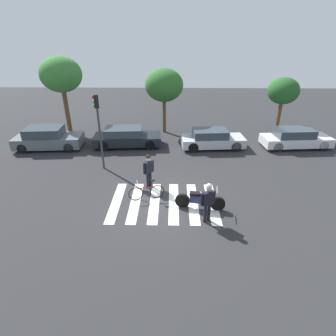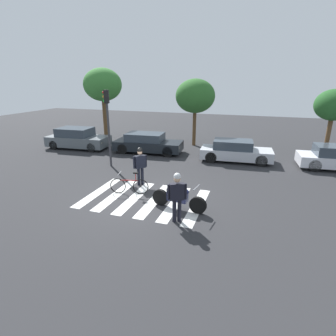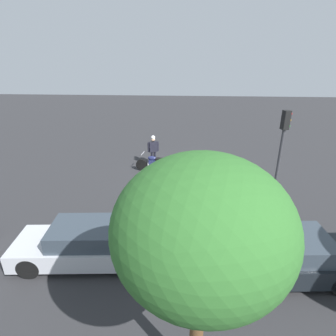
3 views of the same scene
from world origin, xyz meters
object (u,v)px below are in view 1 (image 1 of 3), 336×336
object	(u,v)px
car_black_suv	(127,137)
car_white_van	(295,138)
officer_on_foot	(208,200)
car_silver_sedan	(212,139)
traffic_light_pole	(98,121)
car_grey_coupe	(48,138)
leaning_bicycle	(147,192)
officer_by_motorcycle	(149,169)
police_motorcycle	(200,199)

from	to	relation	value
car_black_suv	car_white_van	distance (m)	11.65
officer_on_foot	car_silver_sedan	xyz separation A→B (m)	(1.23, 8.23, -0.43)
car_silver_sedan	traffic_light_pole	bearing A→B (deg)	-153.80
car_black_suv	car_white_van	world-z (taller)	car_black_suv
car_grey_coupe	car_white_van	size ratio (longest dim) A/B	0.96
leaning_bicycle	traffic_light_pole	bearing A→B (deg)	130.98
leaning_bicycle	traffic_light_pole	size ratio (longest dim) A/B	0.39
officer_on_foot	traffic_light_pole	bearing A→B (deg)	138.22
officer_by_motorcycle	car_black_suv	size ratio (longest dim) A/B	0.39
police_motorcycle	car_black_suv	xyz separation A→B (m)	(-4.45, 7.51, 0.18)
car_black_suv	car_white_van	xyz separation A→B (m)	(11.65, 0.03, -0.01)
leaning_bicycle	car_grey_coupe	bearing A→B (deg)	139.11
officer_on_foot	car_white_van	size ratio (longest dim) A/B	0.39
car_white_van	traffic_light_pole	bearing A→B (deg)	-164.11
leaning_bicycle	officer_by_motorcycle	distance (m)	1.32
police_motorcycle	car_silver_sedan	bearing A→B (deg)	78.76
traffic_light_pole	car_black_suv	bearing A→B (deg)	76.65
leaning_bicycle	police_motorcycle	bearing A→B (deg)	-16.27
traffic_light_pole	car_silver_sedan	bearing A→B (deg)	26.20
car_silver_sedan	officer_by_motorcycle	bearing A→B (deg)	-125.42
car_white_van	traffic_light_pole	world-z (taller)	traffic_light_pole
officer_by_motorcycle	car_black_suv	xyz separation A→B (m)	(-2.02, 5.66, -0.42)
police_motorcycle	traffic_light_pole	distance (m)	7.04
leaning_bicycle	traffic_light_pole	xyz separation A→B (m)	(-2.84, 3.26, 2.48)
car_black_suv	car_silver_sedan	world-z (taller)	car_black_suv
car_grey_coupe	traffic_light_pole	xyz separation A→B (m)	(4.48, -3.07, 2.16)
car_silver_sedan	officer_on_foot	bearing A→B (deg)	-98.53
car_black_suv	traffic_light_pole	bearing A→B (deg)	-103.35
officer_by_motorcycle	traffic_light_pole	xyz separation A→B (m)	(-2.86, 2.14, 1.80)
police_motorcycle	car_white_van	world-z (taller)	car_white_van
officer_by_motorcycle	traffic_light_pole	world-z (taller)	traffic_light_pole
police_motorcycle	officer_on_foot	size ratio (longest dim) A/B	1.23
leaning_bicycle	car_grey_coupe	world-z (taller)	car_grey_coupe
car_black_suv	car_silver_sedan	distance (m)	5.90
car_white_van	police_motorcycle	bearing A→B (deg)	-133.71
car_grey_coupe	car_silver_sedan	distance (m)	11.22
car_silver_sedan	car_white_van	world-z (taller)	car_white_van
leaning_bicycle	car_grey_coupe	xyz separation A→B (m)	(-7.31, 6.33, 0.32)
police_motorcycle	leaning_bicycle	xyz separation A→B (m)	(-2.45, 0.71, -0.08)
leaning_bicycle	officer_on_foot	size ratio (longest dim) A/B	0.92
car_black_suv	car_silver_sedan	size ratio (longest dim) A/B	1.08
car_silver_sedan	police_motorcycle	bearing A→B (deg)	-101.24
leaning_bicycle	officer_by_motorcycle	world-z (taller)	officer_by_motorcycle
officer_by_motorcycle	leaning_bicycle	bearing A→B (deg)	-91.19
car_grey_coupe	traffic_light_pole	bearing A→B (deg)	-34.42
officer_on_foot	leaning_bicycle	bearing A→B (deg)	148.23
leaning_bicycle	officer_by_motorcycle	size ratio (longest dim) A/B	0.91
car_grey_coupe	car_silver_sedan	bearing A→B (deg)	1.25
officer_on_foot	car_grey_coupe	xyz separation A→B (m)	(-9.98, 7.98, -0.36)
car_silver_sedan	traffic_light_pole	size ratio (longest dim) A/B	1.02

